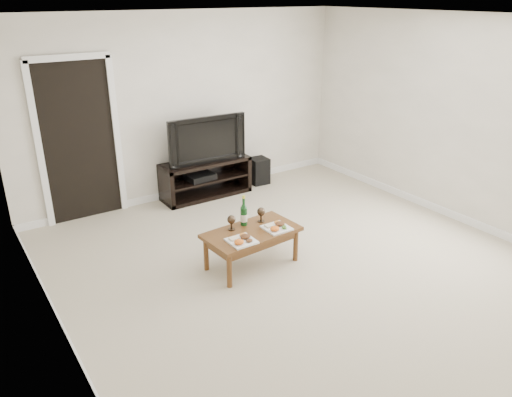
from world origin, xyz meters
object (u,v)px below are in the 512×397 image
Objects in this scene: media_console at (206,178)px; television at (204,138)px; coffee_table at (252,248)px; subwoofer at (259,171)px.

media_console is 1.14× the size of television.
media_console is 2.15m from coffee_table.
television reaches higher than media_console.
media_console is 0.95m from subwoofer.
coffee_table is at bearing -101.72° from television.
television reaches higher than subwoofer.
subwoofer is at bearing 3.82° from television.
television is 1.13× the size of coffee_table.
media_console is 0.61m from television.
television is 2.84× the size of subwoofer.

